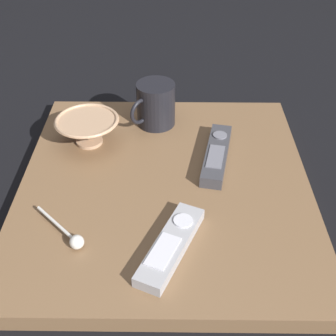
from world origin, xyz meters
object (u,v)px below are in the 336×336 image
(tv_remote_near, at_px, (171,245))
(tv_remote_far, at_px, (217,155))
(teaspoon, at_px, (73,238))
(coffee_mug, at_px, (155,104))
(cereal_bowl, at_px, (88,129))

(tv_remote_near, height_order, tv_remote_far, tv_remote_far)
(teaspoon, relative_size, tv_remote_near, 0.52)
(coffee_mug, height_order, teaspoon, coffee_mug)
(teaspoon, height_order, tv_remote_near, teaspoon)
(tv_remote_near, xyz_separation_m, tv_remote_far, (-0.26, 0.10, 0.00))
(cereal_bowl, distance_m, coffee_mug, 0.17)
(coffee_mug, relative_size, tv_remote_near, 0.55)
(teaspoon, bearing_deg, cereal_bowl, -176.72)
(cereal_bowl, relative_size, coffee_mug, 1.32)
(coffee_mug, distance_m, tv_remote_near, 0.41)
(cereal_bowl, bearing_deg, teaspoon, 3.28)
(teaspoon, xyz_separation_m, tv_remote_near, (0.01, 0.17, -0.00))
(coffee_mug, bearing_deg, tv_remote_far, 43.53)
(cereal_bowl, bearing_deg, coffee_mug, 118.99)
(coffee_mug, relative_size, tv_remote_far, 0.53)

